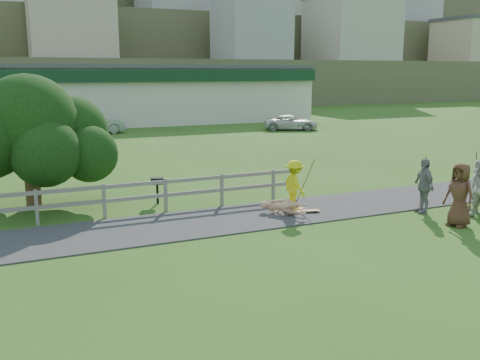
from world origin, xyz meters
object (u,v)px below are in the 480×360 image
Objects in this scene: skater_rider at (295,188)px; tree at (30,153)px; spectator_d at (478,188)px; car_silver at (92,124)px; spectator_b at (424,186)px; car_white at (291,123)px; skater_fallen at (283,207)px; spectator_c at (460,195)px; bbq at (157,191)px.

tree is (-7.77, 4.13, 1.05)m from skater_rider.
spectator_d is 0.31× the size of tree.
car_silver is at bearing -154.89° from spectator_d.
spectator_b is 1.81m from spectator_d.
car_white is (6.80, 24.42, -0.23)m from spectator_d.
skater_fallen is at bearing -30.93° from tree.
car_silver is (-1.93, 25.42, 0.48)m from skater_fallen.
spectator_c is (-0.16, -1.65, 0.06)m from spectator_b.
tree reaches higher than bbq.
car_silver is at bearing 4.13° from skater_rider.
skater_rider is 6.02m from spectator_d.
skater_rider is at bearing 173.82° from car_white.
tree is at bearing 175.46° from bbq.
bbq is (-16.08, -18.99, -0.12)m from car_white.
tree is at bearing -102.99° from spectator_b.
skater_rider reaches higher than car_silver.
car_silver is at bearing -153.02° from spectator_b.
spectator_d is at bearing -19.03° from bbq.
spectator_c is 2.07m from spectator_d.
skater_rider is at bearing -27.99° from tree.
skater_fallen is at bearing 169.84° from car_silver.
tree is at bearing -132.32° from spectator_c.
skater_rider is at bearing -104.85° from spectator_d.
bbq is at bearing -15.85° from tree.
spectator_c is at bearing -29.27° from bbq.
car_white is at bearing 61.04° from bbq.
skater_rider is 0.79m from skater_fallen.
skater_fallen is 6.47m from spectator_d.
skater_fallen is 0.80× the size of spectator_c.
bbq is (-1.31, -22.23, -0.29)m from car_silver.
bbq is at bearing -111.32° from spectator_d.
skater_rider is at bearing 171.09° from car_silver.
spectator_b reaches higher than skater_rider.
tree reaches higher than car_silver.
skater_fallen is (-0.54, -0.20, -0.54)m from skater_rider.
skater_rider is 8.86m from tree.
spectator_d is (5.50, -2.44, 0.00)m from skater_rider.
spectator_d reaches higher than skater_fallen.
skater_fallen is at bearing 172.98° from car_white.
spectator_d reaches higher than bbq.
spectator_d is 14.84m from tree.
tree is at bearing 112.13° from skater_fallen.
spectator_b is at bearing -103.88° from spectator_d.
tree is at bearing 151.40° from car_silver.
skater_fallen is 0.85× the size of spectator_b.
car_white is 0.79× the size of tree.
car_silver is 4.97× the size of bbq.
car_white is (12.31, 21.98, -0.23)m from skater_rider.
spectator_b is (4.38, -1.53, 0.62)m from skater_fallen.
skater_fallen is 4.55m from bbq.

